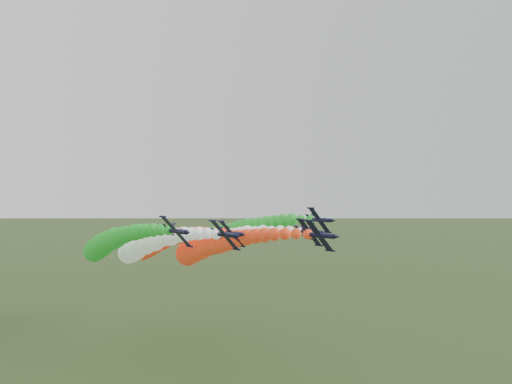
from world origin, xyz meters
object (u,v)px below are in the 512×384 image
jet_lead (209,247)px  jet_trail (157,244)px  jet_inner_right (211,244)px  jet_outer_right (226,234)px  jet_inner_left (145,246)px  jet_outer_left (107,244)px

jet_lead → jet_trail: 25.65m
jet_inner_right → jet_outer_right: 10.24m
jet_outer_right → jet_trail: 21.50m
jet_inner_right → jet_outer_right: bearing=28.9°
jet_inner_left → jet_outer_right: jet_outer_right is taller
jet_inner_left → jet_outer_left: (-9.10, 3.64, 0.89)m
jet_inner_left → jet_inner_right: 20.78m
jet_outer_left → jet_trail: (18.72, 7.90, -1.77)m
jet_inner_left → jet_outer_left: 9.85m
jet_inner_right → jet_lead: bearing=-125.1°
jet_inner_right → jet_trail: 16.84m
jet_lead → jet_outer_left: jet_outer_left is taller
jet_trail → jet_outer_right: bearing=-21.6°
jet_inner_left → jet_inner_right: jet_inner_left is taller
jet_lead → jet_inner_left: jet_lead is taller
jet_outer_right → jet_trail: size_ratio=1.00×
jet_outer_right → jet_inner_left: bearing=-172.8°
jet_inner_left → jet_outer_left: size_ratio=1.00×
jet_trail → jet_inner_left: bearing=-129.8°
jet_inner_right → jet_outer_left: jet_outer_left is taller
jet_inner_right → jet_inner_left: bearing=177.0°
jet_outer_left → jet_trail: jet_outer_left is taller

